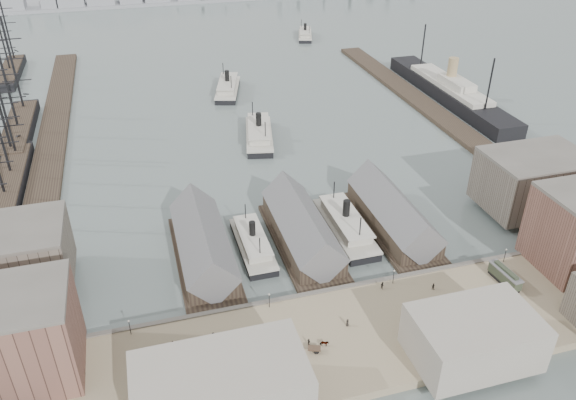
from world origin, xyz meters
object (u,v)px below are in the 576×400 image
object	(u,v)px
ferry_docked_west	(253,243)
tram	(505,277)
horse_cart_right	(453,331)
horse_cart_center	(321,346)
ocean_steamer	(449,91)
horse_cart_left	(167,347)

from	to	relation	value
ferry_docked_west	tram	size ratio (longest dim) A/B	2.62
ferry_docked_west	horse_cart_right	xyz separation A→B (m)	(32.84, -43.64, 0.68)
ferry_docked_west	horse_cart_center	xyz separation A→B (m)	(4.95, -39.80, 0.65)
tram	horse_cart_right	world-z (taller)	tram
horse_cart_right	ocean_steamer	bearing A→B (deg)	-26.55
ocean_steamer	tram	size ratio (longest dim) A/B	9.22
ocean_steamer	horse_cart_left	size ratio (longest dim) A/B	18.57
horse_cart_center	horse_cart_right	world-z (taller)	horse_cart_right
tram	horse_cart_left	xyz separation A→B (m)	(-78.40, 0.45, -0.92)
horse_cart_left	horse_cart_center	size ratio (longest dim) A/B	0.98
ferry_docked_west	ocean_steamer	distance (m)	133.90
ferry_docked_west	ocean_steamer	xyz separation A→B (m)	(105.00, 83.08, 1.72)
ocean_steamer	horse_cart_left	xyz separation A→B (m)	(-130.19, -114.55, -1.04)
horse_cart_left	horse_cart_center	distance (m)	31.27
ferry_docked_west	tram	world-z (taller)	ferry_docked_west
ferry_docked_west	horse_cart_center	bearing A→B (deg)	-82.91
tram	ferry_docked_west	bearing A→B (deg)	143.83
horse_cart_left	horse_cart_right	world-z (taller)	horse_cart_right
horse_cart_left	horse_cart_right	size ratio (longest dim) A/B	1.03
ferry_docked_west	horse_cart_left	xyz separation A→B (m)	(-25.19, -31.47, 0.68)
horse_cart_right	horse_cart_left	bearing A→B (deg)	81.26
ocean_steamer	horse_cart_right	world-z (taller)	ocean_steamer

